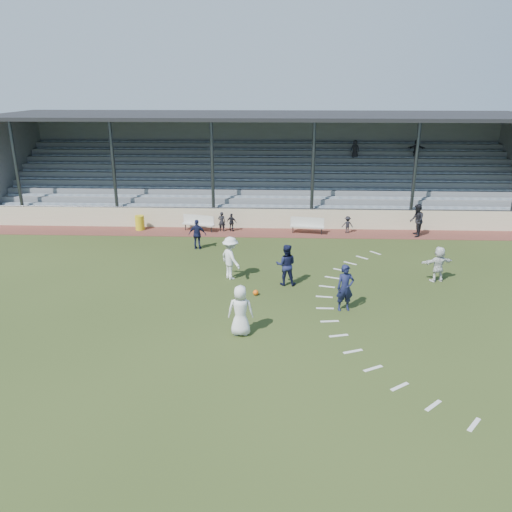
{
  "coord_description": "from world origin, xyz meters",
  "views": [
    {
      "loc": [
        0.87,
        -18.12,
        8.45
      ],
      "look_at": [
        0.0,
        2.5,
        1.3
      ],
      "focal_mm": 35.0,
      "sensor_mm": 36.0,
      "label": 1
    }
  ],
  "objects_px": {
    "trash_bin": "(140,223)",
    "player_navy_lead": "(345,288)",
    "bench_right": "(307,224)",
    "player_white_lead": "(241,310)",
    "football": "(256,293)",
    "bench_left": "(198,222)",
    "official": "(417,220)"
  },
  "relations": [
    {
      "from": "player_navy_lead",
      "to": "official",
      "type": "bearing_deg",
      "value": 52.17
    },
    {
      "from": "bench_right",
      "to": "player_navy_lead",
      "type": "xyz_separation_m",
      "value": [
        0.88,
        -10.58,
        0.35
      ]
    },
    {
      "from": "player_white_lead",
      "to": "trash_bin",
      "type": "bearing_deg",
      "value": -63.04
    },
    {
      "from": "trash_bin",
      "to": "player_navy_lead",
      "type": "xyz_separation_m",
      "value": [
        10.99,
        -10.89,
        0.48
      ]
    },
    {
      "from": "bench_right",
      "to": "player_navy_lead",
      "type": "height_order",
      "value": "player_navy_lead"
    },
    {
      "from": "bench_right",
      "to": "player_navy_lead",
      "type": "bearing_deg",
      "value": -75.86
    },
    {
      "from": "player_navy_lead",
      "to": "bench_right",
      "type": "bearing_deg",
      "value": 84.74
    },
    {
      "from": "football",
      "to": "player_navy_lead",
      "type": "distance_m",
      "value": 3.86
    },
    {
      "from": "player_white_lead",
      "to": "player_navy_lead",
      "type": "bearing_deg",
      "value": -152.42
    },
    {
      "from": "player_white_lead",
      "to": "official",
      "type": "distance_m",
      "value": 15.53
    },
    {
      "from": "bench_left",
      "to": "player_white_lead",
      "type": "bearing_deg",
      "value": -59.3
    },
    {
      "from": "bench_right",
      "to": "trash_bin",
      "type": "height_order",
      "value": "bench_right"
    },
    {
      "from": "trash_bin",
      "to": "bench_left",
      "type": "bearing_deg",
      "value": -0.9
    },
    {
      "from": "football",
      "to": "official",
      "type": "bearing_deg",
      "value": 44.99
    },
    {
      "from": "trash_bin",
      "to": "bench_right",
      "type": "bearing_deg",
      "value": -1.75
    },
    {
      "from": "trash_bin",
      "to": "player_white_lead",
      "type": "height_order",
      "value": "player_white_lead"
    },
    {
      "from": "football",
      "to": "player_white_lead",
      "type": "relative_size",
      "value": 0.13
    },
    {
      "from": "trash_bin",
      "to": "player_navy_lead",
      "type": "bearing_deg",
      "value": -44.72
    },
    {
      "from": "football",
      "to": "official",
      "type": "relative_size",
      "value": 0.12
    },
    {
      "from": "trash_bin",
      "to": "player_navy_lead",
      "type": "relative_size",
      "value": 0.47
    },
    {
      "from": "bench_left",
      "to": "bench_right",
      "type": "relative_size",
      "value": 1.0
    },
    {
      "from": "football",
      "to": "player_white_lead",
      "type": "bearing_deg",
      "value": -96.34
    },
    {
      "from": "football",
      "to": "player_navy_lead",
      "type": "relative_size",
      "value": 0.13
    },
    {
      "from": "bench_left",
      "to": "official",
      "type": "xyz_separation_m",
      "value": [
        12.8,
        -0.6,
        0.38
      ]
    },
    {
      "from": "player_white_lead",
      "to": "official",
      "type": "bearing_deg",
      "value": -128.38
    },
    {
      "from": "bench_right",
      "to": "football",
      "type": "height_order",
      "value": "bench_right"
    },
    {
      "from": "football",
      "to": "player_white_lead",
      "type": "distance_m",
      "value": 3.59
    },
    {
      "from": "player_navy_lead",
      "to": "player_white_lead",
      "type": "bearing_deg",
      "value": -160.95
    },
    {
      "from": "bench_right",
      "to": "player_navy_lead",
      "type": "distance_m",
      "value": 10.62
    },
    {
      "from": "bench_left",
      "to": "trash_bin",
      "type": "xyz_separation_m",
      "value": [
        -3.59,
        0.06,
        -0.12
      ]
    },
    {
      "from": "bench_right",
      "to": "official",
      "type": "distance_m",
      "value": 6.3
    },
    {
      "from": "trash_bin",
      "to": "player_navy_lead",
      "type": "height_order",
      "value": "player_navy_lead"
    }
  ]
}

